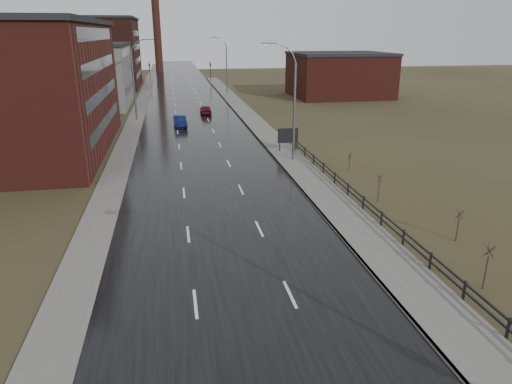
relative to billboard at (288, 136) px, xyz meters
name	(u,v)px	position (x,y,z in m)	size (l,w,h in m)	color
road	(192,121)	(-9.10, 20.55, -1.72)	(14.00, 300.00, 0.06)	black
sidewalk_right	(294,163)	(-0.50, -4.45, -1.66)	(3.20, 180.00, 0.18)	#595651
curb_right	(279,163)	(-2.02, -4.45, -1.66)	(0.16, 180.00, 0.18)	slate
sidewalk_left	(135,122)	(-17.30, 20.55, -1.69)	(2.40, 260.00, 0.12)	#595651
warehouse_mid	(80,75)	(-27.09, 38.55, 3.51)	(16.32, 20.40, 10.50)	slate
warehouse_far	(79,53)	(-32.09, 68.55, 6.01)	(26.52, 24.48, 15.50)	#331611
building_right	(339,75)	(21.20, 42.55, 2.51)	(18.36, 16.32, 8.50)	#471914
smokestack	(156,21)	(-15.10, 110.55, 13.75)	(2.70, 2.70, 30.70)	#331611
streetlight_right_mid	(292,102)	(-0.60, -3.45, 4.09)	(3.36, 0.28, 11.35)	slate
streetlight_left	(136,79)	(-16.80, 22.55, 4.09)	(3.36, 0.28, 11.35)	slate
streetlight_right_far	(225,65)	(-0.60, 50.55, 4.09)	(3.36, 0.28, 11.35)	slate
guardrail	(386,221)	(1.20, -21.14, -1.04)	(0.10, 53.05, 1.10)	black
shrub_c	(487,266)	(2.86, -28.63, -0.45)	(0.58, 0.61, 2.46)	#382D23
shrub_d	(458,225)	(4.82, -23.31, -0.67)	(0.49, 0.51, 2.05)	#382D23
shrub_e	(379,187)	(3.06, -15.92, -0.59)	(0.52, 0.55, 2.19)	#382D23
shrub_f	(350,161)	(4.02, -7.54, -0.88)	(0.40, 0.42, 1.65)	#382D23
billboard	(288,136)	(0.00, 0.00, 0.00)	(2.22, 0.17, 2.62)	black
traffic_light_left	(149,63)	(-17.10, 80.55, 2.85)	(0.58, 2.73, 5.30)	black
traffic_light_right	(210,62)	(-1.10, 80.55, 2.85)	(0.58, 2.73, 5.30)	black
car_near	(180,122)	(-10.95, 15.88, -1.01)	(1.58, 4.53, 1.49)	#0C123E
car_far	(206,110)	(-6.73, 25.64, -1.05)	(1.66, 4.14, 1.41)	#540E18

